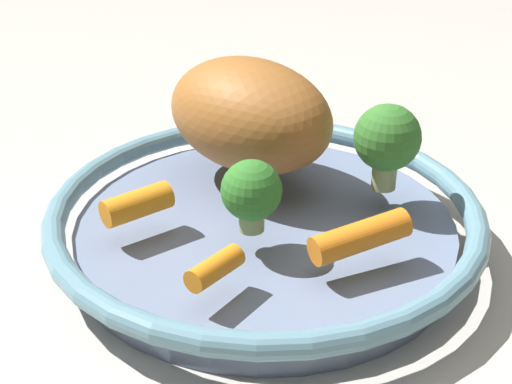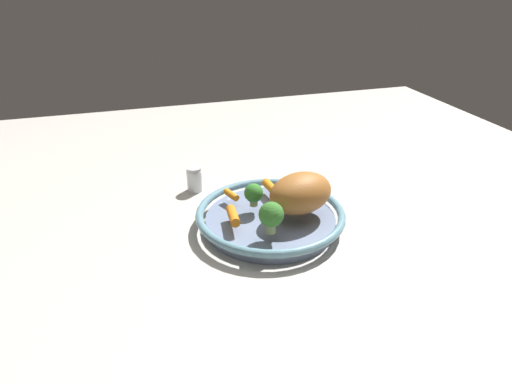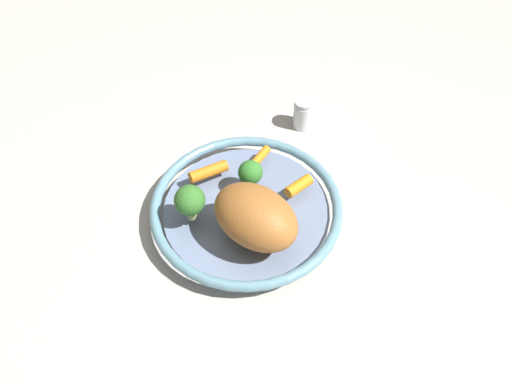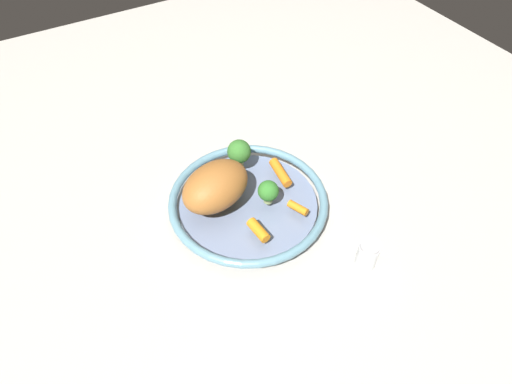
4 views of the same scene
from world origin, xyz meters
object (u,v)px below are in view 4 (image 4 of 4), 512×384
object	(u,v)px
salt_shaker	(367,254)
baby_carrot_back	(280,172)
baby_carrot_center	(298,208)
broccoli_floret_edge	(268,191)
baby_carrot_near_rim	(258,230)
roast_chicken_piece	(216,186)
serving_bowl	(248,204)
broccoli_floret_large	(239,152)

from	to	relation	value
salt_shaker	baby_carrot_back	bearing A→B (deg)	-81.01
baby_carrot_back	baby_carrot_center	world-z (taller)	baby_carrot_back
baby_carrot_back	broccoli_floret_edge	distance (m)	0.08
baby_carrot_near_rim	salt_shaker	bearing A→B (deg)	138.84
roast_chicken_piece	broccoli_floret_edge	world-z (taller)	roast_chicken_piece
roast_chicken_piece	baby_carrot_center	world-z (taller)	roast_chicken_piece
baby_carrot_near_rim	broccoli_floret_edge	size ratio (longest dim) A/B	0.97
serving_bowl	baby_carrot_center	size ratio (longest dim) A/B	7.75
serving_bowl	baby_carrot_back	bearing A→B (deg)	-168.18
broccoli_floret_large	salt_shaker	xyz separation A→B (m)	(-0.10, 0.31, -0.05)
salt_shaker	baby_carrot_near_rim	bearing A→B (deg)	-41.16
broccoli_floret_edge	broccoli_floret_large	size ratio (longest dim) A/B	0.78
serving_bowl	roast_chicken_piece	xyz separation A→B (m)	(0.06, -0.02, 0.06)
serving_bowl	roast_chicken_piece	distance (m)	0.09
broccoli_floret_large	salt_shaker	bearing A→B (deg)	107.44
roast_chicken_piece	baby_carrot_near_rim	bearing A→B (deg)	105.53
roast_chicken_piece	broccoli_floret_large	xyz separation A→B (m)	(-0.09, -0.07, -0.00)
salt_shaker	serving_bowl	bearing A→B (deg)	-60.55
baby_carrot_back	baby_carrot_near_rim	world-z (taller)	baby_carrot_back
baby_carrot_near_rim	broccoli_floret_large	bearing A→B (deg)	-107.75
baby_carrot_back	baby_carrot_near_rim	distance (m)	0.16
roast_chicken_piece	baby_carrot_near_rim	size ratio (longest dim) A/B	2.89
roast_chicken_piece	baby_carrot_near_rim	xyz separation A→B (m)	(-0.03, 0.11, -0.03)
serving_bowl	broccoli_floret_large	distance (m)	0.11
roast_chicken_piece	baby_carrot_near_rim	distance (m)	0.12
baby_carrot_back	salt_shaker	world-z (taller)	baby_carrot_back
broccoli_floret_large	salt_shaker	world-z (taller)	broccoli_floret_large
broccoli_floret_edge	salt_shaker	distance (m)	0.22
baby_carrot_back	salt_shaker	size ratio (longest dim) A/B	1.09
salt_shaker	baby_carrot_center	bearing A→B (deg)	-67.87
roast_chicken_piece	salt_shaker	bearing A→B (deg)	126.96
broccoli_floret_large	baby_carrot_near_rim	bearing A→B (deg)	72.25
baby_carrot_back	broccoli_floret_edge	world-z (taller)	broccoli_floret_edge
serving_bowl	baby_carrot_near_rim	world-z (taller)	baby_carrot_near_rim
roast_chicken_piece	broccoli_floret_edge	distance (m)	0.10
roast_chicken_piece	broccoli_floret_large	world-z (taller)	roast_chicken_piece
roast_chicken_piece	broccoli_floret_large	bearing A→B (deg)	-143.23
baby_carrot_center	broccoli_floret_edge	world-z (taller)	broccoli_floret_edge
baby_carrot_center	salt_shaker	xyz separation A→B (m)	(-0.06, 0.15, -0.02)
roast_chicken_piece	broccoli_floret_edge	xyz separation A→B (m)	(-0.09, 0.05, -0.01)
baby_carrot_back	broccoli_floret_large	bearing A→B (deg)	-49.40
broccoli_floret_edge	baby_carrot_near_rim	bearing A→B (deg)	46.18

